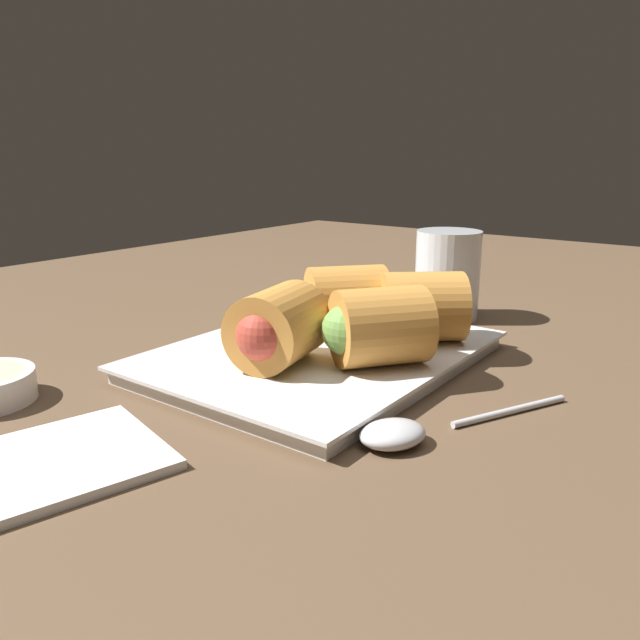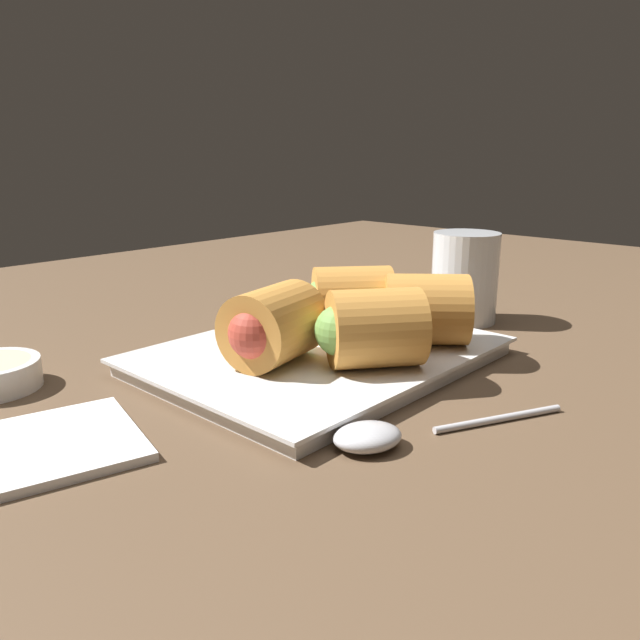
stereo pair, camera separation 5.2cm
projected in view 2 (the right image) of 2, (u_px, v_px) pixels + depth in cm
name	position (u px, v px, depth cm)	size (l,w,h in cm)	color
table_surface	(342.00, 385.00, 51.47)	(180.00, 140.00, 2.00)	brown
serving_plate	(320.00, 356.00, 53.27)	(28.38, 22.06, 1.50)	white
roll_front_left	(270.00, 327.00, 48.24)	(8.54, 7.43, 6.10)	#C68438
roll_front_right	(347.00, 300.00, 56.81)	(9.26, 9.17, 6.10)	#C68438
roll_back_left	(421.00, 309.00, 53.48)	(9.15, 9.26, 6.10)	#C68438
roll_back_right	(367.00, 329.00, 47.55)	(9.24, 9.08, 6.10)	#C68438
spoon	(381.00, 435.00, 38.61)	(15.91, 9.13, 1.53)	silver
napkin	(36.00, 449.00, 37.75)	(14.10, 12.84, 0.60)	white
drinking_glass	(465.00, 277.00, 65.83)	(6.92, 6.92, 9.47)	silver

